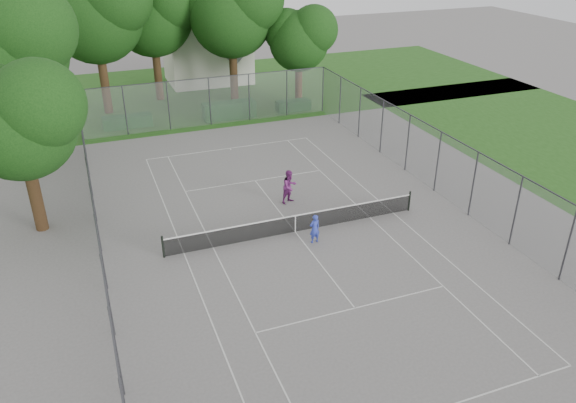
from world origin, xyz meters
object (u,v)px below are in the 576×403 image
object	(u,v)px
house	(207,41)
woman_player	(290,187)
girl_player	(315,229)
tennis_net	(295,223)

from	to	relation	value
house	woman_player	bearing A→B (deg)	-94.20
house	woman_player	distance (m)	26.23
house	woman_player	xyz separation A→B (m)	(-1.91, -26.02, -2.73)
house	girl_player	world-z (taller)	house
house	girl_player	distance (m)	30.57
house	tennis_net	bearing A→B (deg)	-95.51
tennis_net	girl_player	size ratio (longest dim) A/B	8.84
tennis_net	girl_player	distance (m)	1.32
tennis_net	girl_player	xyz separation A→B (m)	(0.50, -1.20, 0.22)
house	woman_player	size ratio (longest dim) A/B	4.92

